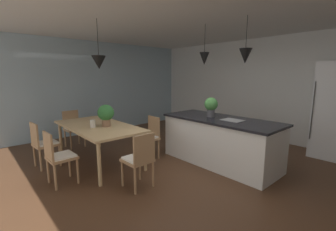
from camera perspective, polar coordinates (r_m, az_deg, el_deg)
name	(u,v)px	position (r m, az deg, el deg)	size (l,w,h in m)	color
ground_plane	(191,176)	(4.15, 5.82, -14.83)	(10.00, 8.40, 0.04)	#4C301E
ceiling_slab	(194,7)	(3.90, 6.62, 25.43)	(10.00, 8.40, 0.12)	silver
wall_back_kitchen	(278,90)	(6.56, 25.84, 5.83)	(10.00, 0.12, 2.70)	silver
window_wall_left_glazing	(91,88)	(7.16, -18.75, 6.57)	(0.06, 8.40, 2.70)	#9EB7C6
dining_table	(98,128)	(4.67, -17.12, -3.08)	(2.07, 1.04, 0.76)	tan
chair_kitchen_end	(139,158)	(3.55, -7.23, -10.61)	(0.41, 0.41, 0.87)	#A87F56
chair_far_right	(149,136)	(4.77, -4.80, -5.14)	(0.41, 0.41, 0.87)	#A87F56
chair_window_end	(73,127)	(5.99, -22.64, -2.73)	(0.42, 0.42, 0.87)	#A87F56
chair_near_left	(43,143)	(4.88, -28.85, -6.02)	(0.43, 0.43, 0.87)	#A87F56
chair_near_right	(58,156)	(4.01, -25.82, -9.09)	(0.42, 0.42, 0.87)	#A87F56
kitchen_island	(220,140)	(4.60, 12.86, -6.11)	(2.29, 0.95, 0.91)	white
pendant_over_table	(99,62)	(4.38, -16.95, 12.62)	(0.25, 0.25, 0.87)	black
pendant_over_island_main	(204,59)	(4.70, 9.10, 13.92)	(0.20, 0.20, 0.78)	black
pendant_over_island_aux	(245,56)	(4.19, 18.83, 13.97)	(0.22, 0.22, 0.78)	black
potted_plant_on_island	(211,105)	(4.60, 10.75, 2.49)	(0.26, 0.26, 0.39)	#4C4C51
potted_plant_on_table	(106,114)	(4.47, -15.32, 0.43)	(0.31, 0.31, 0.42)	#8C664C
vase_on_dining_table	(93,124)	(4.47, -18.34, -1.96)	(0.10, 0.10, 0.14)	silver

